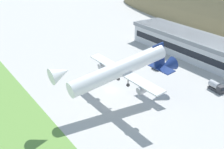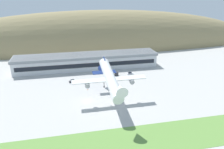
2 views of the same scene
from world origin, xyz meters
TOP-DOWN VIEW (x-y plane):
  - ground_plane at (0.00, 0.00)m, footprint 457.46×457.46m
  - grass_strip_foreground at (0.00, -35.82)m, footprint 411.72×18.58m
  - hill_backdrop at (25.35, 112.35)m, footprint 346.76×61.05m
  - terminal_building at (6.14, 51.19)m, footprint 101.60×17.08m
  - cargo_airplane at (11.57, -3.71)m, footprint 36.78×46.70m
  - service_car_0 at (-5.79, 26.32)m, footprint 4.10×2.23m
  - service_car_1 at (32.89, 32.19)m, footprint 4.23×1.86m
  - fuel_truck at (21.18, 31.57)m, footprint 6.42×2.94m
  - traffic_cone_0 at (2.31, 13.37)m, footprint 0.52×0.52m

SIDE VIEW (x-z plane):
  - ground_plane at x=0.00m, z-range 0.00..0.00m
  - hill_backdrop at x=25.35m, z-range -36.02..36.02m
  - grass_strip_foreground at x=0.00m, z-range 0.00..0.08m
  - traffic_cone_0 at x=2.31m, z-range -0.01..0.57m
  - service_car_1 at x=32.89m, z-range -0.12..1.29m
  - service_car_0 at x=-5.79m, z-range -0.15..1.55m
  - fuel_truck at x=21.18m, z-range -0.09..3.25m
  - terminal_building at x=6.14m, z-range 0.69..11.07m
  - cargo_airplane at x=11.57m, z-range 6.79..19.22m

